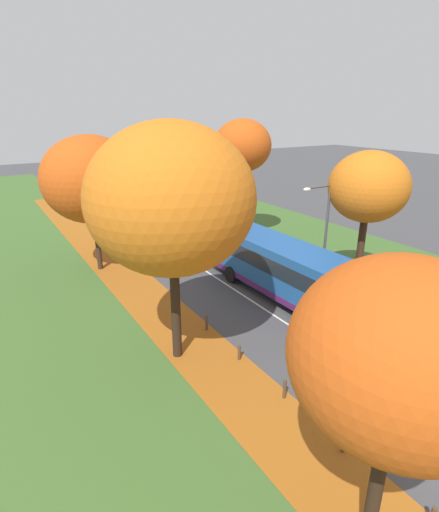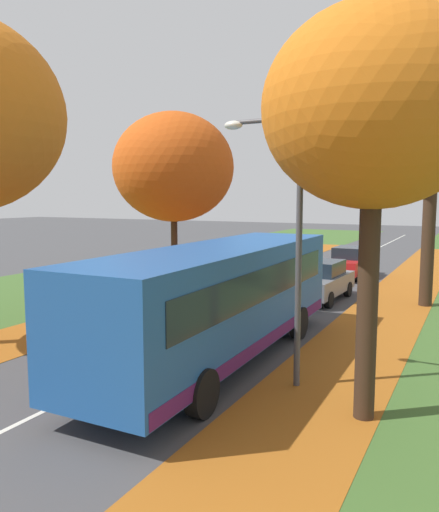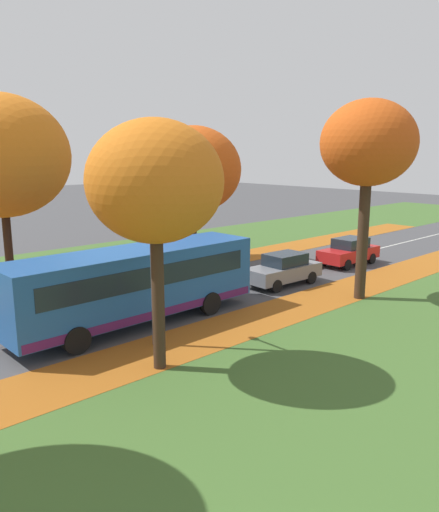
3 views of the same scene
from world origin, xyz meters
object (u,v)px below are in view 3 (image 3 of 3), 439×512
tree_left_mid (194,170)px  bus (135,282)px  tree_left_near (0,156)px  bollard_fifth (53,293)px  streetlamp_right (146,239)px  car_red_following (349,251)px  car_grey_lead (283,269)px  tree_right_mid (368,145)px  tree_right_near (155,183)px

tree_left_mid → bus: 12.15m
tree_left_near → bollard_fifth: tree_left_near is taller
bollard_fifth → streetlamp_right: size_ratio=0.12×
tree_left_near → streetlamp_right: size_ratio=1.54×
car_red_following → car_grey_lead: bearing=-86.9°
tree_right_mid → bus: size_ratio=0.86×
bus → car_grey_lead: bus is taller
tree_left_near → bollard_fifth: (2.02, 1.11, -6.13)m
streetlamp_right → tree_left_near: bearing=-171.3°
tree_right_near → streetlamp_right: bearing=153.9°
tree_right_near → bus: tree_right_near is taller
tree_right_near → streetlamp_right: size_ratio=1.27×
tree_left_near → tree_right_mid: size_ratio=1.03×
tree_right_mid → car_grey_lead: size_ratio=2.10×
tree_right_mid → bollard_fifth: tree_right_mid is taller
car_grey_lead → car_red_following: (-0.36, 6.50, 0.00)m
tree_right_near → tree_left_mid: bearing=136.2°
bollard_fifth → streetlamp_right: (7.18, 0.29, 3.38)m
streetlamp_right → car_red_following: bearing=98.0°
tree_right_mid → car_grey_lead: bearing=-168.9°
bus → car_grey_lead: size_ratio=2.44×
tree_left_mid → streetlamp_right: size_ratio=1.37×
tree_left_near → tree_left_mid: 11.20m
tree_right_mid → bollard_fifth: bearing=-131.0°
streetlamp_right → car_grey_lead: bearing=101.2°
tree_right_near → tree_right_mid: size_ratio=0.85×
streetlamp_right → car_red_following: 16.52m
tree_right_near → car_red_following: tree_right_near is taller
tree_left_mid → tree_right_mid: bearing=3.1°
tree_right_near → tree_right_mid: bearing=89.7°
tree_left_near → bollard_fifth: bearing=28.8°
tree_right_mid → car_red_following: bearing=127.1°
tree_right_near → car_grey_lead: (-3.91, 10.59, -4.97)m
bollard_fifth → car_red_following: 17.12m
streetlamp_right → bus: bearing=158.4°
bollard_fifth → car_grey_lead: size_ratio=0.17×
tree_left_near → car_grey_lead: tree_left_near is taller
tree_right_mid → tree_left_near: bearing=-133.8°
tree_right_near → car_red_following: size_ratio=1.81×
tree_left_mid → tree_right_near: bearing=-43.8°
tree_left_near → tree_right_mid: 16.31m
bus → car_grey_lead: 8.85m
bollard_fifth → car_red_following: (4.93, 16.39, 0.45)m
bollard_fifth → bus: (5.18, 1.08, 1.34)m
car_grey_lead → car_red_following: size_ratio=1.01×
car_grey_lead → bus: bearing=-90.7°
tree_right_mid → bollard_fifth: (-9.25, -10.66, -6.62)m
streetlamp_right → car_grey_lead: size_ratio=1.41×
tree_left_near → bus: tree_left_near is taller
car_red_following → bollard_fifth: bearing=-106.7°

